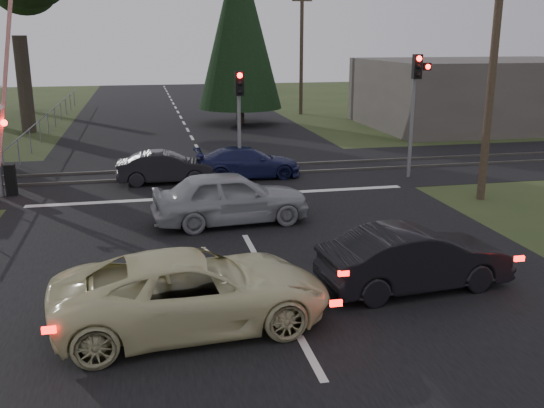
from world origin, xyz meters
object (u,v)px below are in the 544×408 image
object	(u,v)px
crossing_signal	(2,137)
dark_hatchback	(415,259)
blue_sedan	(248,163)
traffic_signal_right	(416,92)
utility_pole_mid	(302,46)
silver_car	(231,197)
cream_coupe	(193,291)
utility_pole_far	(242,43)
dark_car_far	(166,168)
traffic_signal_center	(239,106)
utility_pole_near	(494,56)

from	to	relation	value
crossing_signal	dark_hatchback	xyz separation A→B (m)	(10.27, -10.35, -1.37)
dark_hatchback	blue_sedan	world-z (taller)	dark_hatchback
traffic_signal_right	blue_sedan	distance (m)	6.93
utility_pole_mid	silver_car	xyz separation A→B (m)	(-8.70, -24.94, -3.95)
crossing_signal	traffic_signal_right	bearing A→B (deg)	-1.21
cream_coupe	dark_hatchback	xyz separation A→B (m)	(4.85, 0.80, -0.03)
utility_pole_mid	utility_pole_far	distance (m)	25.00
utility_pole_far	dark_car_far	world-z (taller)	utility_pole_far
traffic_signal_right	utility_pole_far	distance (m)	45.56
traffic_signal_right	dark_car_far	bearing A→B (deg)	173.05
blue_sedan	dark_car_far	world-z (taller)	blue_sedan
traffic_signal_center	utility_pole_mid	distance (m)	20.82
dark_hatchback	dark_car_far	world-z (taller)	dark_hatchback
traffic_signal_center	dark_hatchback	xyz separation A→B (m)	(2.00, -11.25, -2.12)
crossing_signal	blue_sedan	xyz separation A→B (m)	(8.60, 1.08, -1.46)
crossing_signal	traffic_signal_center	size ratio (longest dim) A/B	1.70
dark_hatchback	utility_pole_near	bearing A→B (deg)	-45.59
traffic_signal_center	dark_hatchback	size ratio (longest dim) A/B	0.98
utility_pole_near	blue_sedan	xyz separation A→B (m)	(-7.18, 4.86, -4.13)
crossing_signal	traffic_signal_center	distance (m)	8.36
utility_pole_near	blue_sedan	world-z (taller)	utility_pole_near
dark_car_far	crossing_signal	bearing A→B (deg)	99.93
utility_pole_far	dark_car_far	xyz separation A→B (m)	(-10.33, -44.38, -4.13)
utility_pole_mid	cream_coupe	distance (m)	33.28
dark_car_far	traffic_signal_center	bearing A→B (deg)	-87.54
utility_pole_far	blue_sedan	world-z (taller)	utility_pole_far
traffic_signal_center	silver_car	size ratio (longest dim) A/B	0.90
dark_hatchback	silver_car	size ratio (longest dim) A/B	0.91
silver_car	blue_sedan	distance (m)	6.00
utility_pole_near	dark_hatchback	size ratio (longest dim) A/B	2.16
utility_pole_near	utility_pole_mid	distance (m)	24.00
utility_pole_mid	traffic_signal_center	bearing A→B (deg)	-111.21
utility_pole_near	dark_hatchback	distance (m)	9.47
blue_sedan	dark_car_far	size ratio (longest dim) A/B	1.14
traffic_signal_right	traffic_signal_center	xyz separation A→B (m)	(-6.55, 1.20, -0.51)
utility_pole_far	silver_car	distance (m)	50.85
cream_coupe	blue_sedan	distance (m)	12.64
silver_car	dark_car_far	distance (m)	5.80
dark_hatchback	utility_pole_mid	bearing A→B (deg)	-15.84
utility_pole_mid	cream_coupe	size ratio (longest dim) A/B	1.74
crossing_signal	dark_car_far	bearing A→B (deg)	8.68
cream_coupe	silver_car	size ratio (longest dim) A/B	1.13
traffic_signal_center	crossing_signal	bearing A→B (deg)	-173.85
utility_pole_near	dark_hatchback	bearing A→B (deg)	-129.95
utility_pole_mid	silver_car	size ratio (longest dim) A/B	1.97
traffic_signal_right	cream_coupe	bearing A→B (deg)	-130.92
crossing_signal	cream_coupe	distance (m)	12.48
silver_car	utility_pole_mid	bearing A→B (deg)	-23.77
silver_car	blue_sedan	size ratio (longest dim) A/B	1.11
cream_coupe	dark_hatchback	distance (m)	4.92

